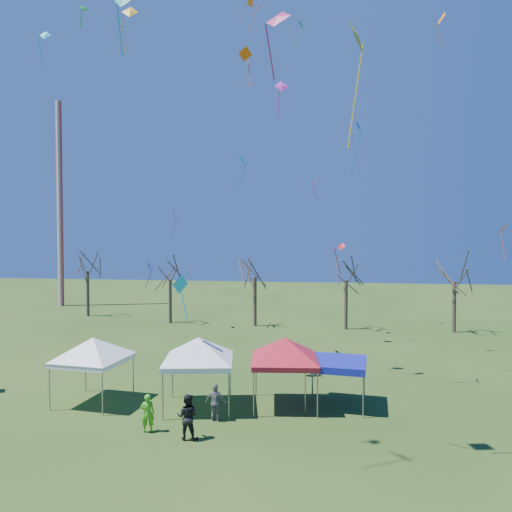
{
  "coord_description": "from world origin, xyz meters",
  "views": [
    {
      "loc": [
        3.96,
        -17.86,
        8.09
      ],
      "look_at": [
        0.88,
        3.0,
        7.35
      ],
      "focal_mm": 32.0,
      "sensor_mm": 36.0,
      "label": 1
    }
  ],
  "objects": [
    {
      "name": "ground",
      "position": [
        0.0,
        0.0,
        0.0
      ],
      "size": [
        140.0,
        140.0,
        0.0
      ],
      "primitive_type": "plane",
      "color": "#254516",
      "rests_on": "ground"
    },
    {
      "name": "radio_mast",
      "position": [
        -28.0,
        34.0,
        12.5
      ],
      "size": [
        0.7,
        0.7,
        25.0
      ],
      "primitive_type": "cylinder",
      "color": "silver",
      "rests_on": "ground"
    },
    {
      "name": "tree_0",
      "position": [
        -20.85,
        27.38,
        6.49
      ],
      "size": [
        3.83,
        3.83,
        8.44
      ],
      "color": "#3D2D21",
      "rests_on": "ground"
    },
    {
      "name": "tree_1",
      "position": [
        -10.77,
        24.65,
        5.79
      ],
      "size": [
        3.42,
        3.42,
        7.54
      ],
      "color": "#3D2D21",
      "rests_on": "ground"
    },
    {
      "name": "tree_2",
      "position": [
        -2.37,
        24.38,
        6.29
      ],
      "size": [
        3.71,
        3.71,
        8.18
      ],
      "color": "#3D2D21",
      "rests_on": "ground"
    },
    {
      "name": "tree_3",
      "position": [
        6.03,
        24.04,
        6.08
      ],
      "size": [
        3.59,
        3.59,
        7.91
      ],
      "color": "#3D2D21",
      "rests_on": "ground"
    },
    {
      "name": "tree_4",
      "position": [
        15.36,
        24.0,
        6.06
      ],
      "size": [
        3.58,
        3.58,
        7.89
      ],
      "color": "#3D2D21",
      "rests_on": "ground"
    },
    {
      "name": "tent_white_west",
      "position": [
        -7.31,
        3.12,
        3.04
      ],
      "size": [
        4.25,
        4.25,
        3.77
      ],
      "rotation": [
        0.0,
        0.0,
        -0.1
      ],
      "color": "gray",
      "rests_on": "ground"
    },
    {
      "name": "tent_white_mid",
      "position": [
        -1.94,
        3.23,
        3.19
      ],
      "size": [
        4.41,
        4.41,
        3.95
      ],
      "rotation": [
        0.0,
        0.0,
        0.18
      ],
      "color": "gray",
      "rests_on": "ground"
    },
    {
      "name": "tent_red",
      "position": [
        2.14,
        4.05,
        3.14
      ],
      "size": [
        4.38,
        4.38,
        3.89
      ],
      "rotation": [
        0.0,
        0.0,
        0.11
      ],
      "color": "gray",
      "rests_on": "ground"
    },
    {
      "name": "tent_blue",
      "position": [
        4.62,
        4.55,
        2.05
      ],
      "size": [
        3.12,
        3.12,
        2.23
      ],
      "rotation": [
        0.0,
        0.0,
        -0.11
      ],
      "color": "gray",
      "rests_on": "ground"
    },
    {
      "name": "person_dark",
      "position": [
        -1.46,
        -0.2,
        0.92
      ],
      "size": [
        0.91,
        0.72,
        1.84
      ],
      "primitive_type": "imported",
      "rotation": [
        0.0,
        0.0,
        3.16
      ],
      "color": "black",
      "rests_on": "ground"
    },
    {
      "name": "person_grey",
      "position": [
        -0.76,
        1.77,
        0.83
      ],
      "size": [
        0.99,
        0.44,
        1.67
      ],
      "primitive_type": "imported",
      "rotation": [
        0.0,
        0.0,
        3.11
      ],
      "color": "slate",
      "rests_on": "ground"
    },
    {
      "name": "person_green",
      "position": [
        -3.33,
        0.21,
        0.8
      ],
      "size": [
        0.67,
        0.53,
        1.61
      ],
      "primitive_type": "imported",
      "rotation": [
        0.0,
        0.0,
        3.42
      ],
      "color": "#4AB71D",
      "rests_on": "ground"
    },
    {
      "name": "kite_27",
      "position": [
        2.32,
        -1.55,
        15.9
      ],
      "size": [
        1.22,
        1.06,
        2.46
      ],
      "rotation": [
        0.0,
        0.0,
        5.87
      ],
      "color": "#CB2D63",
      "rests_on": "ground"
    },
    {
      "name": "kite_26",
      "position": [
        -1.55,
        16.77,
        26.1
      ],
      "size": [
        1.2,
        1.26,
        3.23
      ],
      "rotation": [
        0.0,
        0.0,
        2.19
      ],
      "color": "orange",
      "rests_on": "ground"
    },
    {
      "name": "kite_13",
      "position": [
        -10.29,
        18.08,
        5.95
      ],
      "size": [
        0.75,
        0.99,
        2.29
      ],
      "rotation": [
        0.0,
        0.0,
        1.85
      ],
      "color": "#5919AF",
      "rests_on": "ground"
    },
    {
      "name": "kite_8",
      "position": [
        -6.92,
        6.17,
        21.2
      ],
      "size": [
        1.26,
        0.8,
        3.47
      ],
      "rotation": [
        0.0,
        0.0,
        6.15
      ],
      "color": "#0BB29C",
      "rests_on": "ground"
    },
    {
      "name": "kite_6",
      "position": [
        13.77,
        23.37,
        26.91
      ],
      "size": [
        0.97,
        1.38,
        2.89
      ],
      "rotation": [
        0.0,
        0.0,
        4.97
      ],
      "color": "orange",
      "rests_on": "ground"
    },
    {
      "name": "kite_11",
      "position": [
        -1.64,
        13.34,
        13.7
      ],
      "size": [
        1.07,
        1.41,
        2.78
      ],
      "rotation": [
        0.0,
        0.0,
        1.73
      ],
      "color": "#0BA5B0",
      "rests_on": "ground"
    },
    {
      "name": "kite_7",
      "position": [
        -7.74,
        8.85,
        21.91
      ],
      "size": [
        1.11,
        0.89,
        2.93
      ],
      "rotation": [
        0.0,
        0.0,
        0.2
      ],
      "color": "yellow",
      "rests_on": "ground"
    },
    {
      "name": "kite_2",
      "position": [
        -9.4,
        21.84,
        10.5
      ],
      "size": [
        0.69,
        1.14,
        2.8
      ],
      "rotation": [
        0.0,
        0.0,
        1.9
      ],
      "color": "#FF3870",
      "rests_on": "ground"
    },
    {
      "name": "kite_18",
      "position": [
        1.57,
        8.15,
        16.76
      ],
      "size": [
        0.9,
        0.64,
        2.09
      ],
      "rotation": [
        0.0,
        0.0,
        0.27
      ],
      "color": "#E833B7",
      "rests_on": "ground"
    },
    {
      "name": "kite_21",
      "position": [
        -15.61,
        12.34,
        22.52
      ],
      "size": [
        0.88,
        0.69,
        2.42
      ],
      "rotation": [
        0.0,
        0.0,
        0.19
      ],
      "color": "#0DC8CF",
      "rests_on": "ground"
    },
    {
      "name": "kite_17",
      "position": [
        5.79,
        7.59,
        14.31
      ],
      "size": [
        0.79,
        1.14,
        3.18
      ],
      "rotation": [
        0.0,
        0.0,
        1.31
      ],
      "color": "blue",
      "rests_on": "ground"
    },
    {
      "name": "kite_5",
      "position": [
        5.12,
        -1.19,
        15.21
      ],
      "size": [
        0.97,
        1.53,
        4.63
      ],
      "rotation": [
        0.0,
        0.0,
        1.3
      ],
      "color": "gold",
      "rests_on": "ground"
    },
    {
      "name": "kite_12",
      "position": [
        18.35,
        21.61,
        8.96
      ],
      "size": [
        0.98,
        1.12,
        2.96
      ],
      "rotation": [
        0.0,
        0.0,
        4.2
      ],
      "color": "red",
      "rests_on": "ground"
    },
    {
      "name": "kite_24",
      "position": [
        -0.61,
        8.84,
        18.96
      ],
      "size": [
        1.03,
        0.89,
        2.28
      ],
      "rotation": [
        0.0,
        0.0,
        3.61
      ],
      "color": "#FF5A0D",
      "rests_on": "ground"
    },
    {
      "name": "kite_1",
      "position": [
        -2.77,
        2.98,
        5.97
      ],
      "size": [
        0.75,
        0.95,
        2.2
      ],
      "rotation": [
        0.0,
        0.0,
        4.13
      ],
      "color": "#0DB4CD",
      "rests_on": "ground"
    },
    {
      "name": "kite_3",
      "position": [
        1.83,
        24.44,
        27.83
      ],
      "size": [
        0.95,
        1.36,
        3.0
      ],
      "rotation": [
        0.0,
        0.0,
        1.29
      ],
      "color": "green",
      "rests_on": "ground"
    },
    {
      "name": "kite_20",
      "position": [
        -10.21,
        7.92,
        21.83
      ],
      "size": [
        0.69,
        0.66,
        1.33
      ],
      "rotation": [
        0.0,
        0.0,
        0.71
      ],
      "color": "#16922C",
      "rests_on": "ground"
    },
    {
      "name": "kite_19",
      "position": [
        3.24,
        21.02,
        12.96
      ],
      "size": [
        0.5,
        0.72,
        1.9
      ],
      "rotation": [
        0.0,
        0.0,
        4.85
      ],
      "color": "red",
      "rests_on": "ground"
    },
    {
      "name": "kite_22",
      "position": [
        5.33,
        18.24,
        7.49
      ],
      "size": [
        1.01,
        1.0,
        2.56
      ],
      "rotation": [
        0.0,
        0.0,
        5.57
      ],
      "color": "red",
      "rests_on": "ground"
    }
  ]
}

